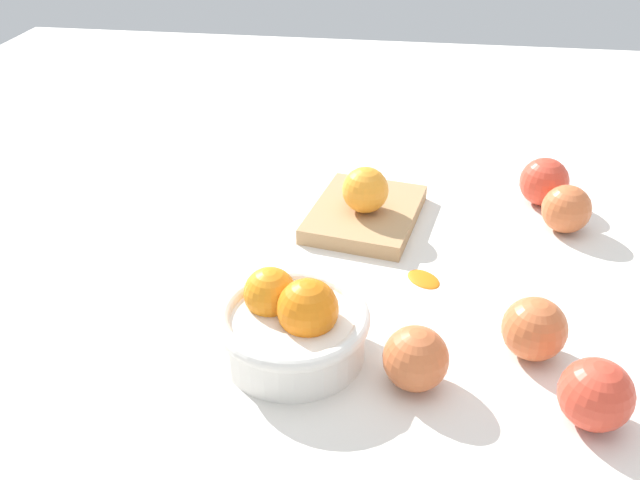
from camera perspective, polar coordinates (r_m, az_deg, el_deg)
The scene contains 11 objects.
ground_plane at distance 0.94m, azimuth 8.64°, elevation -3.54°, with size 2.40×2.40×0.00m, color silver.
bowl at distance 0.79m, azimuth -2.29°, elevation -7.04°, with size 0.18×0.18×0.10m.
cutting_board at distance 1.07m, azimuth 3.79°, elevation 2.21°, with size 0.20×0.16×0.02m, color tan.
orange_on_board at distance 1.04m, azimuth 3.81°, elevation 4.19°, with size 0.07×0.07×0.07m, color orange.
knife at distance 1.12m, azimuth 2.72°, elevation 4.65°, with size 0.16×0.02×0.01m.
apple_front_left at distance 0.76m, azimuth 22.05°, elevation -11.86°, with size 0.08×0.08×0.08m, color #D6422D.
apple_mid_left at distance 0.76m, azimuth 7.99°, elevation -9.77°, with size 0.07×0.07×0.07m, color #CC6638.
apple_front_right at distance 1.09m, azimuth 19.89°, elevation 2.45°, with size 0.07×0.07×0.07m, color #CC6638.
apple_front_left_2 at distance 0.83m, azimuth 17.47°, elevation -7.09°, with size 0.07×0.07×0.07m, color #CC6638.
apple_front_right_2 at distance 1.16m, azimuth 18.22°, elevation 4.64°, with size 0.08×0.08×0.08m, color #D6422D.
citrus_peel at distance 0.94m, azimuth 8.39°, elevation -3.06°, with size 0.05×0.04×0.01m, color orange.
Camera 1 is at (-0.77, 0.03, 0.53)m, focal length 38.31 mm.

